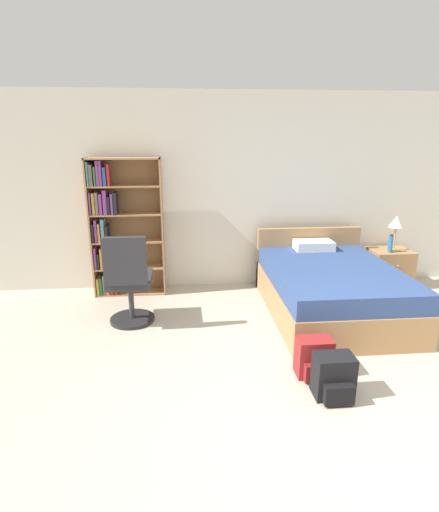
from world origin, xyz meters
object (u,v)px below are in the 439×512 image
at_px(bed, 330,288).
at_px(office_chair, 129,282).
at_px(water_bottle, 390,244).
at_px(backpack_red, 314,358).
at_px(backpack_black, 334,377).
at_px(bookshelf, 118,226).
at_px(nightstand, 388,268).
at_px(table_lamp, 396,224).

xyz_separation_m(bed, office_chair, (-2.32, -0.15, 0.20)).
bearing_deg(bed, water_bottle, 32.00).
height_order(water_bottle, backpack_red, water_bottle).
height_order(water_bottle, backpack_black, water_bottle).
bearing_deg(bookshelf, office_chair, -76.26).
relative_size(bookshelf, bed, 0.91).
relative_size(bookshelf, nightstand, 3.26).
bearing_deg(office_chair, bed, 3.73).
distance_m(nightstand, water_bottle, 0.40).
relative_size(bookshelf, water_bottle, 7.12).
relative_size(nightstand, water_bottle, 2.18).
bearing_deg(table_lamp, water_bottle, -139.48).
bearing_deg(backpack_black, backpack_red, 101.77).
height_order(bookshelf, nightstand, bookshelf).
bearing_deg(table_lamp, bed, -147.23).
relative_size(office_chair, backpack_red, 3.06).
distance_m(table_lamp, backpack_black, 2.99).
relative_size(nightstand, table_lamp, 1.13).
xyz_separation_m(office_chair, nightstand, (3.45, 0.92, -0.24)).
distance_m(backpack_black, backpack_red, 0.31).
bearing_deg(nightstand, bed, -145.68).
relative_size(backpack_black, backpack_red, 1.03).
bearing_deg(bookshelf, water_bottle, -2.74).
bearing_deg(nightstand, backpack_red, -129.87).
bearing_deg(water_bottle, table_lamp, 40.52).
bearing_deg(nightstand, office_chair, -165.00).
bearing_deg(table_lamp, backpack_black, -125.72).
height_order(table_lamp, backpack_red, table_lamp).
bearing_deg(table_lamp, bookshelf, 178.57).
xyz_separation_m(bed, water_bottle, (1.06, 0.66, 0.34)).
distance_m(bed, backpack_black, 1.70).
distance_m(water_bottle, backpack_red, 2.62).
bearing_deg(bed, table_lamp, 32.77).
relative_size(nightstand, backpack_black, 1.53).
relative_size(table_lamp, backpack_red, 1.40).
bearing_deg(water_bottle, bed, -148.00).
relative_size(bookshelf, backpack_red, 5.15).
height_order(bed, nightstand, bed).
bearing_deg(table_lamp, nightstand, 118.12).
height_order(bookshelf, office_chair, bookshelf).
relative_size(bed, backpack_black, 5.51).
bearing_deg(bookshelf, table_lamp, -1.43).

